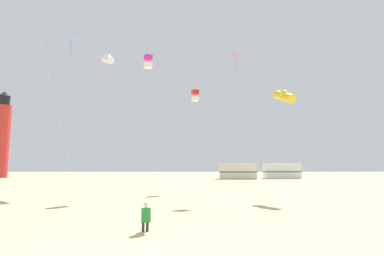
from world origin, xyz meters
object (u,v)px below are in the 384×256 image
at_px(kite_tube_white, 108,59).
at_px(kite_box_magenta, 148,62).
at_px(kite_tube_gold, 284,96).
at_px(kite_box_scarlet, 195,96).
at_px(kite_flyer_standing, 146,216).
at_px(rv_van_white, 282,171).
at_px(kite_diamond_rainbow, 237,61).
at_px(lighthouse_distant, 2,137).
at_px(kite_diamond_cyan, 70,45).
at_px(rv_van_cream, 238,171).

height_order(kite_tube_white, kite_box_magenta, kite_tube_white).
bearing_deg(kite_tube_gold, kite_box_scarlet, 132.90).
relative_size(kite_tube_white, kite_box_magenta, 1.12).
height_order(kite_flyer_standing, rv_van_white, rv_van_white).
xyz_separation_m(kite_flyer_standing, kite_tube_gold, (9.19, 12.02, 7.33)).
bearing_deg(kite_box_scarlet, kite_tube_white, -168.52).
xyz_separation_m(kite_diamond_rainbow, rv_van_white, (12.85, 31.62, -9.80)).
height_order(kite_diamond_rainbow, lighthouse_distant, lighthouse_distant).
distance_m(kite_box_scarlet, kite_diamond_cyan, 13.86).
bearing_deg(kite_box_magenta, rv_van_cream, 66.85).
height_order(kite_diamond_rainbow, kite_tube_white, kite_tube_white).
distance_m(kite_flyer_standing, kite_box_magenta, 18.25).
distance_m(kite_flyer_standing, kite_diamond_cyan, 15.22).
xyz_separation_m(kite_flyer_standing, lighthouse_distant, (-34.49, 48.13, 7.22)).
distance_m(kite_tube_gold, rv_van_cream, 31.60).
height_order(kite_box_scarlet, rv_van_white, kite_box_scarlet).
bearing_deg(rv_van_white, kite_tube_gold, -110.03).
height_order(kite_flyer_standing, rv_van_cream, rv_van_cream).
xyz_separation_m(kite_flyer_standing, kite_box_magenta, (-1.97, 14.48, 10.93)).
relative_size(kite_diamond_rainbow, lighthouse_distant, 0.71).
relative_size(kite_box_magenta, rv_van_cream, 1.85).
relative_size(kite_tube_gold, kite_box_magenta, 0.71).
distance_m(kite_box_scarlet, kite_tube_white, 9.42).
relative_size(kite_box_scarlet, kite_tube_gold, 1.18).
relative_size(lighthouse_distant, rv_van_cream, 2.56).
xyz_separation_m(kite_diamond_rainbow, kite_tube_white, (-12.02, 4.51, 1.69)).
bearing_deg(kite_tube_gold, rv_van_white, 74.16).
xyz_separation_m(kite_box_magenta, rv_van_white, (20.47, 30.32, -10.15)).
height_order(kite_tube_gold, lighthouse_distant, lighthouse_distant).
bearing_deg(kite_tube_gold, lighthouse_distant, 140.41).
bearing_deg(kite_diamond_cyan, kite_flyer_standing, -53.20).
xyz_separation_m(kite_box_magenta, lighthouse_distant, (-32.52, 33.65, -3.70)).
relative_size(kite_diamond_cyan, rv_van_cream, 1.78).
bearing_deg(kite_tube_white, rv_van_cream, 56.70).
distance_m(kite_flyer_standing, rv_van_cream, 44.11).
distance_m(kite_tube_white, kite_tube_gold, 17.29).
distance_m(kite_diamond_cyan, rv_van_cream, 39.08).
xyz_separation_m(kite_flyer_standing, rv_van_cream, (10.19, 42.91, 0.78)).
relative_size(kite_diamond_cyan, lighthouse_distant, 0.69).
bearing_deg(kite_box_scarlet, kite_diamond_cyan, -130.68).
height_order(kite_tube_gold, rv_van_white, kite_tube_gold).
height_order(kite_box_scarlet, kite_tube_white, kite_tube_white).
relative_size(kite_diamond_cyan, kite_tube_gold, 1.35).
relative_size(kite_box_scarlet, rv_van_white, 1.55).
relative_size(kite_diamond_rainbow, kite_box_magenta, 0.99).
distance_m(kite_flyer_standing, kite_tube_gold, 16.81).
xyz_separation_m(kite_box_magenta, rv_van_cream, (12.16, 28.43, -10.15)).
relative_size(kite_flyer_standing, kite_box_magenta, 0.10).
bearing_deg(rv_van_white, kite_box_scarlet, -126.78).
bearing_deg(rv_van_white, kite_diamond_rainbow, -116.30).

